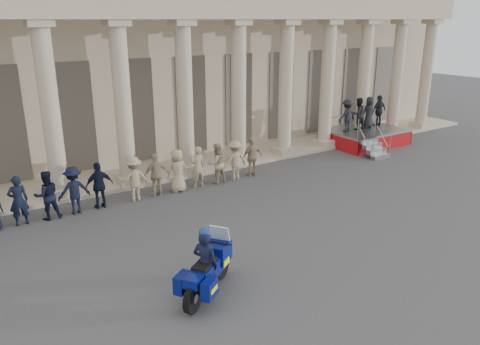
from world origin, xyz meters
TOP-DOWN VIEW (x-y plane):
  - ground at (0.00, 0.00)m, footprint 90.00×90.00m
  - building at (-0.00, 14.74)m, footprint 40.00×12.50m
  - officer_rank at (-5.21, 6.39)m, footprint 18.45×0.62m
  - reviewing_stand at (11.27, 7.43)m, footprint 4.01×3.90m
  - motorcycle at (-2.47, -0.36)m, footprint 1.96×1.61m
  - rider at (-2.57, -0.44)m, footprint 0.69×0.74m

SIDE VIEW (x-z plane):
  - ground at x=0.00m, z-range 0.00..0.00m
  - motorcycle at x=-2.47m, z-range -0.10..1.38m
  - officer_rank at x=-5.21m, z-range 0.00..1.65m
  - rider at x=-2.57m, z-range -0.01..1.78m
  - reviewing_stand at x=11.27m, z-range 0.07..2.52m
  - building at x=0.00m, z-range 0.02..9.02m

